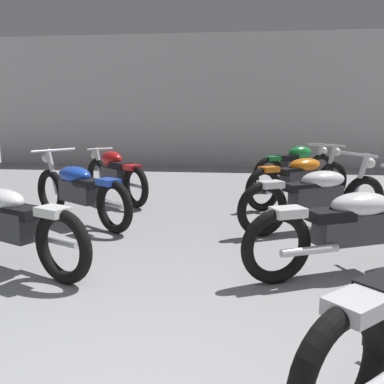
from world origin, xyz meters
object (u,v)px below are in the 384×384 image
motorcycle_left_row_2 (79,190)px  motorcycle_right_row_2 (317,196)px  motorcycle_left_row_3 (115,174)px  motorcycle_right_row_1 (351,227)px  motorcycle_right_row_4 (296,166)px  motorcycle_left_row_1 (8,222)px  motorcycle_right_row_3 (301,178)px

motorcycle_left_row_2 → motorcycle_right_row_2: (3.12, -0.04, 0.00)m
motorcycle_left_row_3 → motorcycle_right_row_1: 4.34m
motorcycle_right_row_1 → motorcycle_right_row_4: motorcycle_right_row_1 is taller
motorcycle_left_row_3 → motorcycle_left_row_2: bearing=-91.9°
motorcycle_right_row_1 → motorcycle_right_row_2: size_ratio=1.01×
motorcycle_left_row_3 → motorcycle_right_row_1: (3.14, -3.00, -0.01)m
motorcycle_left_row_1 → motorcycle_right_row_1: 3.23m
motorcycle_right_row_1 → motorcycle_left_row_3: bearing=136.3°
motorcycle_right_row_1 → motorcycle_right_row_4: bearing=89.4°
motorcycle_left_row_2 → motorcycle_right_row_4: 4.41m
motorcycle_right_row_2 → motorcycle_right_row_3: same height
motorcycle_right_row_4 → motorcycle_right_row_2: bearing=-92.1°
motorcycle_left_row_1 → motorcycle_right_row_3: same height
motorcycle_left_row_1 → motorcycle_right_row_4: 5.74m
motorcycle_right_row_2 → motorcycle_right_row_3: size_ratio=1.11×
motorcycle_left_row_1 → motorcycle_right_row_4: size_ratio=1.18×
motorcycle_right_row_1 → motorcycle_right_row_2: bearing=92.5°
motorcycle_left_row_1 → motorcycle_right_row_2: same height
motorcycle_left_row_2 → motorcycle_left_row_3: motorcycle_left_row_2 is taller
motorcycle_left_row_2 → motorcycle_right_row_1: bearing=-25.5°
motorcycle_right_row_4 → motorcycle_left_row_3: bearing=-154.4°
motorcycle_left_row_2 → motorcycle_right_row_1: same height
motorcycle_right_row_1 → motorcycle_left_row_1: bearing=-176.5°
motorcycle_left_row_1 → motorcycle_right_row_1: size_ratio=0.99×
motorcycle_right_row_4 → motorcycle_left_row_1: bearing=-124.7°
motorcycle_right_row_3 → motorcycle_right_row_2: bearing=-90.1°
motorcycle_left_row_3 → motorcycle_right_row_1: motorcycle_right_row_1 is taller
motorcycle_right_row_3 → motorcycle_right_row_1: bearing=-88.8°
motorcycle_right_row_1 → motorcycle_left_row_2: bearing=154.5°
motorcycle_right_row_2 → motorcycle_right_row_4: bearing=87.9°
motorcycle_left_row_1 → motorcycle_left_row_2: bearing=88.7°
motorcycle_right_row_3 → motorcycle_right_row_4: size_ratio=1.06×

